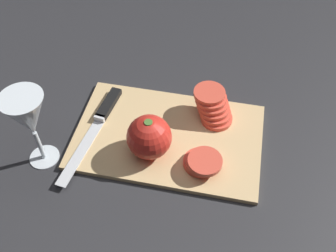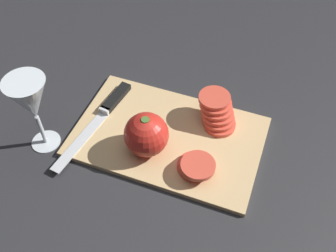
{
  "view_description": "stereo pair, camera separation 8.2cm",
  "coord_description": "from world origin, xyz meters",
  "px_view_note": "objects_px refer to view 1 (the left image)",
  "views": [
    {
      "loc": [
        0.11,
        -0.53,
        0.67
      ],
      "look_at": [
        0.01,
        -0.02,
        0.04
      ],
      "focal_mm": 42.0,
      "sensor_mm": 36.0,
      "label": 1
    },
    {
      "loc": [
        0.19,
        -0.51,
        0.67
      ],
      "look_at": [
        0.01,
        -0.02,
        0.04
      ],
      "focal_mm": 42.0,
      "sensor_mm": 36.0,
      "label": 2
    }
  ],
  "objects_px": {
    "knife": "(103,114)",
    "wine_glass": "(28,118)",
    "whole_tomato": "(149,137)",
    "tomato_slice_stack_far": "(213,106)",
    "tomato_slice_stack_near": "(202,162)"
  },
  "relations": [
    {
      "from": "whole_tomato",
      "to": "wine_glass",
      "type": "bearing_deg",
      "value": -166.1
    },
    {
      "from": "whole_tomato",
      "to": "knife",
      "type": "xyz_separation_m",
      "value": [
        -0.12,
        0.07,
        -0.04
      ]
    },
    {
      "from": "wine_glass",
      "to": "whole_tomato",
      "type": "bearing_deg",
      "value": 13.9
    },
    {
      "from": "tomato_slice_stack_far",
      "to": "tomato_slice_stack_near",
      "type": "bearing_deg",
      "value": -90.63
    },
    {
      "from": "wine_glass",
      "to": "whole_tomato",
      "type": "distance_m",
      "value": 0.23
    },
    {
      "from": "tomato_slice_stack_far",
      "to": "whole_tomato",
      "type": "bearing_deg",
      "value": -132.26
    },
    {
      "from": "whole_tomato",
      "to": "tomato_slice_stack_far",
      "type": "height_order",
      "value": "whole_tomato"
    },
    {
      "from": "tomato_slice_stack_near",
      "to": "tomato_slice_stack_far",
      "type": "relative_size",
      "value": 0.84
    },
    {
      "from": "knife",
      "to": "wine_glass",
      "type": "bearing_deg",
      "value": -27.12
    },
    {
      "from": "wine_glass",
      "to": "tomato_slice_stack_near",
      "type": "relative_size",
      "value": 2.26
    },
    {
      "from": "wine_glass",
      "to": "tomato_slice_stack_near",
      "type": "bearing_deg",
      "value": 6.42
    },
    {
      "from": "whole_tomato",
      "to": "tomato_slice_stack_far",
      "type": "bearing_deg",
      "value": 47.74
    },
    {
      "from": "whole_tomato",
      "to": "tomato_slice_stack_near",
      "type": "relative_size",
      "value": 1.17
    },
    {
      "from": "wine_glass",
      "to": "tomato_slice_stack_far",
      "type": "distance_m",
      "value": 0.38
    },
    {
      "from": "whole_tomato",
      "to": "knife",
      "type": "bearing_deg",
      "value": 149.14
    }
  ]
}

